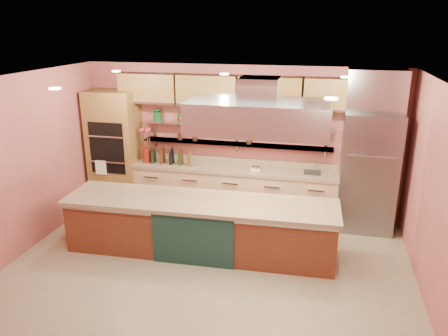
% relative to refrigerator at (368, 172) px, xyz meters
% --- Properties ---
extents(floor, '(6.00, 5.00, 0.02)m').
position_rel_refrigerator_xyz_m(floor, '(-2.35, -2.14, -1.06)').
color(floor, gray).
rests_on(floor, ground).
extents(ceiling, '(6.00, 5.00, 0.02)m').
position_rel_refrigerator_xyz_m(ceiling, '(-2.35, -2.14, 1.75)').
color(ceiling, black).
rests_on(ceiling, wall_back).
extents(wall_back, '(6.00, 0.04, 2.80)m').
position_rel_refrigerator_xyz_m(wall_back, '(-2.35, 0.36, 0.35)').
color(wall_back, '#AB5551').
rests_on(wall_back, floor).
extents(wall_front, '(6.00, 0.04, 2.80)m').
position_rel_refrigerator_xyz_m(wall_front, '(-2.35, -4.64, 0.35)').
color(wall_front, '#AB5551').
rests_on(wall_front, floor).
extents(wall_left, '(0.04, 5.00, 2.80)m').
position_rel_refrigerator_xyz_m(wall_left, '(-5.35, -2.14, 0.35)').
color(wall_left, '#AB5551').
rests_on(wall_left, floor).
extents(wall_right, '(0.04, 5.00, 2.80)m').
position_rel_refrigerator_xyz_m(wall_right, '(0.65, -2.14, 0.35)').
color(wall_right, '#AB5551').
rests_on(wall_right, floor).
extents(oven_stack, '(0.95, 0.64, 2.30)m').
position_rel_refrigerator_xyz_m(oven_stack, '(-4.80, 0.04, 0.10)').
color(oven_stack, olive).
rests_on(oven_stack, floor).
extents(refrigerator, '(0.95, 0.72, 2.10)m').
position_rel_refrigerator_xyz_m(refrigerator, '(0.00, 0.00, 0.00)').
color(refrigerator, slate).
rests_on(refrigerator, floor).
extents(back_counter, '(3.84, 0.64, 0.93)m').
position_rel_refrigerator_xyz_m(back_counter, '(-2.40, 0.06, -0.58)').
color(back_counter, tan).
rests_on(back_counter, floor).
extents(wall_shelf_lower, '(3.60, 0.26, 0.03)m').
position_rel_refrigerator_xyz_m(wall_shelf_lower, '(-2.40, 0.23, 0.30)').
color(wall_shelf_lower, '#B3B7BB').
rests_on(wall_shelf_lower, wall_back).
extents(wall_shelf_upper, '(3.60, 0.26, 0.03)m').
position_rel_refrigerator_xyz_m(wall_shelf_upper, '(-2.40, 0.23, 0.65)').
color(wall_shelf_upper, '#B3B7BB').
rests_on(wall_shelf_upper, wall_back).
extents(upper_cabinets, '(4.60, 0.36, 0.55)m').
position_rel_refrigerator_xyz_m(upper_cabinets, '(-2.35, 0.18, 1.30)').
color(upper_cabinets, olive).
rests_on(upper_cabinets, wall_back).
extents(range_hood, '(2.00, 1.00, 0.45)m').
position_rel_refrigerator_xyz_m(range_hood, '(-1.71, -1.50, 1.20)').
color(range_hood, '#B3B7BB').
rests_on(range_hood, ceiling).
extents(ceiling_downlights, '(4.00, 2.80, 0.02)m').
position_rel_refrigerator_xyz_m(ceiling_downlights, '(-2.35, -1.94, 1.72)').
color(ceiling_downlights, '#FFE5A5').
rests_on(ceiling_downlights, ceiling).
extents(island, '(4.23, 1.06, 0.88)m').
position_rel_refrigerator_xyz_m(island, '(-2.61, -1.50, -0.61)').
color(island, brown).
rests_on(island, floor).
extents(flower_vase, '(0.17, 0.17, 0.29)m').
position_rel_refrigerator_xyz_m(flower_vase, '(-4.13, 0.01, 0.03)').
color(flower_vase, maroon).
rests_on(flower_vase, back_counter).
extents(oil_bottle_cluster, '(0.90, 0.48, 0.28)m').
position_rel_refrigerator_xyz_m(oil_bottle_cluster, '(-3.61, 0.01, 0.02)').
color(oil_bottle_cluster, black).
rests_on(oil_bottle_cluster, back_counter).
extents(kitchen_scale, '(0.19, 0.16, 0.09)m').
position_rel_refrigerator_xyz_m(kitchen_scale, '(-1.97, 0.01, -0.07)').
color(kitchen_scale, white).
rests_on(kitchen_scale, back_counter).
extents(bar_faucet, '(0.03, 0.03, 0.22)m').
position_rel_refrigerator_xyz_m(bar_faucet, '(-0.90, 0.11, -0.01)').
color(bar_faucet, white).
rests_on(bar_faucet, back_counter).
extents(copper_kettle, '(0.23, 0.23, 0.16)m').
position_rel_refrigerator_xyz_m(copper_kettle, '(-3.39, 0.23, 0.74)').
color(copper_kettle, '#B45129').
rests_on(copper_kettle, wall_shelf_upper).
extents(green_canister, '(0.18, 0.18, 0.17)m').
position_rel_refrigerator_xyz_m(green_canister, '(-2.67, 0.23, 0.75)').
color(green_canister, '#104B1B').
rests_on(green_canister, wall_shelf_upper).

